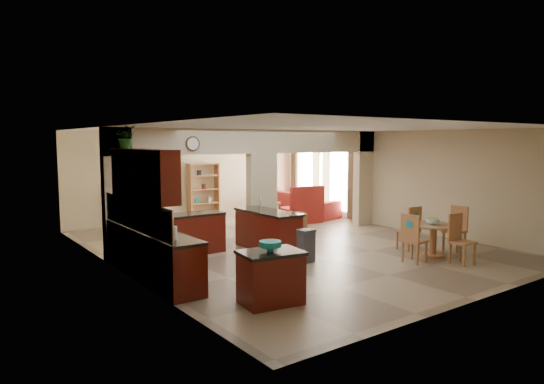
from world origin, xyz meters
TOP-DOWN VIEW (x-y plane):
  - floor at (0.00, 0.00)m, footprint 10.00×10.00m
  - ceiling at (0.00, 0.00)m, footprint 10.00×10.00m
  - wall_back at (0.00, 5.00)m, footprint 8.00×0.00m
  - wall_front at (0.00, -5.00)m, footprint 8.00×0.00m
  - wall_left at (-4.00, 0.00)m, footprint 0.00×10.00m
  - wall_right at (4.00, 0.00)m, footprint 0.00×10.00m
  - partition_left_pier at (-3.70, 1.00)m, footprint 0.60×0.25m
  - partition_center_pier at (0.00, 1.00)m, footprint 0.80×0.25m
  - partition_right_pier at (3.70, 1.00)m, footprint 0.60×0.25m
  - partition_header at (0.00, 1.00)m, footprint 8.00×0.25m
  - kitchen_counter at (-3.26, -0.25)m, footprint 2.52×3.29m
  - upper_cabinets at (-3.82, -0.80)m, footprint 0.35×2.40m
  - peninsula at (-0.60, -0.11)m, footprint 0.70×1.85m
  - wall_clock at (-2.00, 0.85)m, footprint 0.34×0.03m
  - rug at (1.20, 2.10)m, footprint 1.60×1.30m
  - fireplace at (-1.60, 4.83)m, footprint 1.60×0.35m
  - shelving_unit at (0.35, 4.82)m, footprint 1.00×0.32m
  - window_a at (3.97, 2.30)m, footprint 0.02×0.90m
  - window_b at (3.97, 4.00)m, footprint 0.02×0.90m
  - glazed_door at (3.97, 3.15)m, footprint 0.02×0.70m
  - drape_a_left at (3.93, 1.70)m, footprint 0.10×0.28m
  - drape_a_right at (3.93, 2.90)m, footprint 0.10×0.28m
  - drape_b_left at (3.93, 3.40)m, footprint 0.10×0.28m
  - drape_b_right at (3.93, 4.60)m, footprint 0.10×0.28m
  - ceiling_fan at (1.50, 3.00)m, footprint 1.00×1.00m
  - kitchen_island at (-2.74, -3.19)m, footprint 1.04×0.81m
  - teal_bowl at (-2.75, -3.20)m, footprint 0.34×0.34m
  - trash_can at (-0.64, -1.53)m, footprint 0.30×0.26m
  - dining_table at (1.95, -2.76)m, footprint 1.03×1.03m
  - fruit_bowl at (1.87, -2.78)m, footprint 0.28×0.28m
  - sofa at (3.30, 3.50)m, footprint 2.99×1.61m
  - chaise at (2.42, 2.44)m, footprint 1.24×1.06m
  - armchair at (1.22, 2.58)m, footprint 1.07×1.07m
  - ottoman at (1.70, 1.83)m, footprint 0.69×0.69m
  - plant at (-3.82, 0.00)m, footprint 0.47×0.44m
  - chair_north at (2.03, -2.10)m, footprint 0.44×0.44m
  - chair_east at (2.88, -2.71)m, footprint 0.46×0.46m
  - chair_south at (1.86, -3.44)m, footprint 0.44×0.45m
  - chair_west at (1.09, -2.87)m, footprint 0.46×0.46m

SIDE VIEW (x-z plane):
  - floor at x=0.00m, z-range 0.00..0.00m
  - rug at x=1.20m, z-range 0.00..0.01m
  - ottoman at x=1.70m, z-range 0.00..0.43m
  - chaise at x=2.42m, z-range 0.00..0.46m
  - trash_can at x=-0.64m, z-range 0.00..0.64m
  - armchair at x=1.22m, z-range 0.00..0.70m
  - sofa at x=3.30m, z-range 0.00..0.83m
  - kitchen_island at x=-2.74m, z-range 0.00..0.83m
  - peninsula at x=-0.60m, z-range 0.00..0.91m
  - kitchen_counter at x=-3.26m, z-range -0.27..1.20m
  - dining_table at x=1.95m, z-range 0.12..0.83m
  - chair_north at x=2.03m, z-range 0.04..1.07m
  - chair_east at x=2.88m, z-range 0.04..1.07m
  - chair_south at x=1.86m, z-range 0.04..1.07m
  - chair_west at x=1.09m, z-range 0.04..1.07m
  - fireplace at x=-1.60m, z-range 0.01..1.21m
  - fruit_bowl at x=1.87m, z-range 0.71..0.86m
  - shelving_unit at x=0.35m, z-range 0.00..1.80m
  - teal_bowl at x=-2.75m, z-range 0.83..0.99m
  - glazed_door at x=3.97m, z-range 0.00..2.10m
  - partition_center_pier at x=0.00m, z-range 0.00..2.20m
  - drape_a_left at x=3.93m, z-range 0.05..2.35m
  - drape_a_right at x=3.93m, z-range 0.05..2.35m
  - drape_b_left at x=3.93m, z-range 0.05..2.35m
  - drape_b_right at x=3.93m, z-range 0.05..2.35m
  - window_a at x=3.97m, z-range 0.25..2.15m
  - window_b at x=3.97m, z-range 0.25..2.15m
  - partition_left_pier at x=-3.70m, z-range 0.00..2.80m
  - partition_right_pier at x=3.70m, z-range 0.00..2.80m
  - wall_back at x=0.00m, z-range -2.60..5.40m
  - wall_front at x=0.00m, z-range -2.60..5.40m
  - wall_left at x=-4.00m, z-range -3.60..6.40m
  - wall_right at x=4.00m, z-range -3.60..6.40m
  - upper_cabinets at x=-3.82m, z-range 1.47..2.37m
  - wall_clock at x=-2.00m, z-range 2.28..2.62m
  - partition_header at x=0.00m, z-range 2.20..2.80m
  - ceiling_fan at x=1.50m, z-range 2.51..2.61m
  - plant at x=-3.82m, z-range 2.37..2.80m
  - ceiling at x=0.00m, z-range 2.80..2.80m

